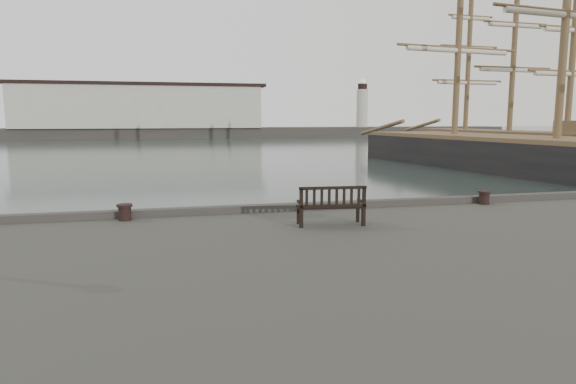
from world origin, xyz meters
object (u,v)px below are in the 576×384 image
at_px(tall_ship_main, 555,165).
at_px(bollard_left, 125,212).
at_px(bench, 331,213).
at_px(tall_ship_far, 508,148).
at_px(bollard_right, 484,197).

bearing_deg(tall_ship_main, bollard_left, -154.73).
bearing_deg(bench, bollard_left, 165.07).
relative_size(bench, tall_ship_far, 0.06).
distance_m(bollard_left, bollard_right, 9.66).
relative_size(tall_ship_main, tall_ship_far, 1.42).
bearing_deg(bollard_right, tall_ship_far, 52.29).
bearing_deg(bollard_right, tall_ship_main, 44.67).
height_order(bollard_right, tall_ship_far, tall_ship_far).
height_order(tall_ship_main, tall_ship_far, tall_ship_main).
distance_m(bench, bollard_right, 5.37).
relative_size(bench, bollard_left, 4.04).
height_order(bollard_right, tall_ship_main, tall_ship_main).
relative_size(bench, bollard_right, 4.15).
height_order(bollard_left, bollard_right, bollard_left).
relative_size(bollard_right, tall_ship_main, 0.01).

